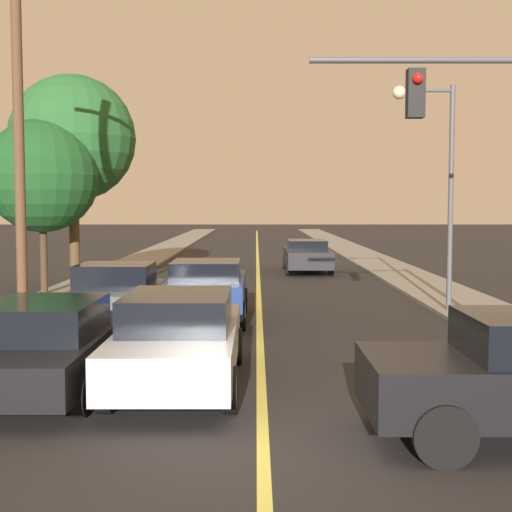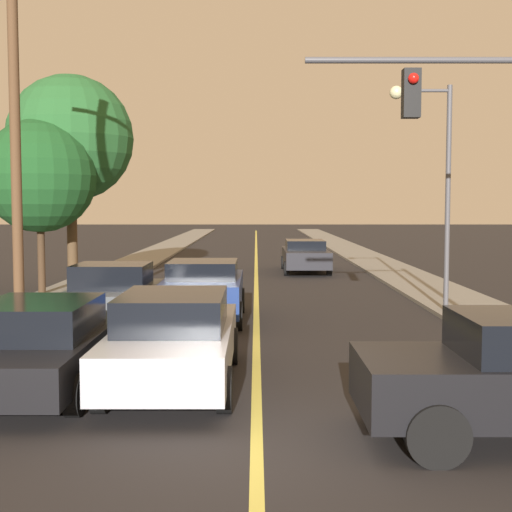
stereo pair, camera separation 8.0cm
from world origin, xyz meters
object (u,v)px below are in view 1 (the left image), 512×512
at_px(car_far_oncoming, 304,255).
at_px(utility_pole_left, 15,138).
at_px(tree_left_near, 69,139).
at_px(streetlamp_right, 432,164).
at_px(car_near_lane_second, 203,289).
at_px(traffic_signal_mast, 485,149).
at_px(car_outer_lane_front, 43,344).
at_px(car_outer_lane_second, 113,296).
at_px(tree_left_far, 38,176).
at_px(car_near_lane_front, 176,338).

xyz_separation_m(car_far_oncoming, utility_pole_left, (-7.69, -15.50, 3.79)).
distance_m(car_far_oncoming, utility_pole_left, 17.71).
bearing_deg(tree_left_near, streetlamp_right, -24.71).
distance_m(car_near_lane_second, traffic_signal_mast, 8.16).
bearing_deg(car_far_oncoming, tree_left_near, 39.80).
bearing_deg(tree_left_near, car_far_oncoming, 39.80).
bearing_deg(traffic_signal_mast, car_outer_lane_front, -166.29).
distance_m(car_outer_lane_second, streetlamp_right, 9.22).
bearing_deg(car_near_lane_second, tree_left_far, 139.42).
height_order(traffic_signal_mast, streetlamp_right, streetlamp_right).
bearing_deg(tree_left_far, car_near_lane_second, -40.58).
xyz_separation_m(car_near_lane_front, streetlamp_right, (6.18, 7.81, 3.32)).
xyz_separation_m(car_outer_lane_front, car_outer_lane_second, (-0.00, 5.91, 0.04)).
distance_m(car_near_lane_second, car_far_oncoming, 13.96).
bearing_deg(utility_pole_left, tree_left_near, 96.19).
xyz_separation_m(car_outer_lane_second, car_far_oncoming, (5.72, 14.44, -0.04)).
bearing_deg(car_near_lane_second, car_near_lane_front, -90.00).
bearing_deg(streetlamp_right, car_near_lane_front, -128.37).
bearing_deg(utility_pole_left, tree_left_far, 102.69).
bearing_deg(traffic_signal_mast, car_outer_lane_second, 152.71).
height_order(car_outer_lane_second, utility_pole_left, utility_pole_left).
relative_size(car_near_lane_second, traffic_signal_mast, 0.77).
distance_m(utility_pole_left, tree_left_near, 8.42).
bearing_deg(car_far_oncoming, car_outer_lane_second, 68.38).
xyz_separation_m(car_near_lane_front, car_outer_lane_second, (-2.15, 5.69, -0.02)).
relative_size(car_outer_lane_front, car_far_oncoming, 0.98).
bearing_deg(car_outer_lane_second, tree_left_near, 111.55).
xyz_separation_m(car_outer_lane_front, tree_left_near, (-2.87, 13.18, 4.53)).
bearing_deg(streetlamp_right, car_outer_lane_front, -136.09).
relative_size(car_far_oncoming, tree_left_far, 0.91).
xyz_separation_m(car_near_lane_second, car_far_oncoming, (3.57, 13.50, -0.08)).
height_order(car_outer_lane_front, streetlamp_right, streetlamp_right).
height_order(streetlamp_right, tree_left_far, streetlamp_right).
bearing_deg(tree_left_near, car_outer_lane_second, -68.45).
relative_size(traffic_signal_mast, streetlamp_right, 0.95).
height_order(car_outer_lane_second, streetlamp_right, streetlamp_right).
height_order(car_outer_lane_front, car_far_oncoming, car_outer_lane_front).
relative_size(streetlamp_right, utility_pole_left, 0.72).
height_order(car_outer_lane_front, tree_left_far, tree_left_far).
bearing_deg(tree_left_far, car_outer_lane_front, -73.29).
xyz_separation_m(car_outer_lane_front, streetlamp_right, (8.33, 8.02, 3.38)).
height_order(car_outer_lane_front, tree_left_near, tree_left_near).
bearing_deg(utility_pole_left, car_outer_lane_front, -67.88).
bearing_deg(streetlamp_right, car_near_lane_second, -169.22).
distance_m(traffic_signal_mast, tree_left_near, 15.56).
relative_size(tree_left_near, tree_left_far, 1.29).
height_order(car_near_lane_second, car_outer_lane_front, car_near_lane_second).
bearing_deg(car_outer_lane_second, utility_pole_left, -151.65).
bearing_deg(car_near_lane_front, traffic_signal_mast, 16.63).
xyz_separation_m(tree_left_near, tree_left_far, (-0.64, -1.49, -1.33)).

